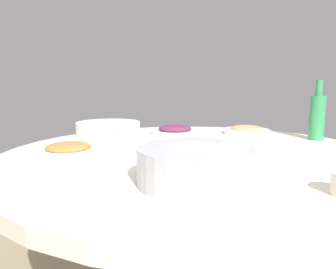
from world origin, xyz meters
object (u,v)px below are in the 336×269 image
rice_bowl (195,165)px  dish_tofu_braise (68,150)px  soup_bowl (108,130)px  green_bottle (317,116)px  round_dining_table (196,182)px  dish_eggplant (175,130)px  dish_shrimp (247,130)px

rice_bowl → dish_tofu_braise: rice_bowl is taller
soup_bowl → green_bottle: 0.93m
round_dining_table → rice_bowl: bearing=136.6°
green_bottle → dish_eggplant: bearing=38.0°
rice_bowl → round_dining_table: bearing=-43.4°
rice_bowl → dish_tofu_braise: bearing=14.2°
rice_bowl → green_bottle: green_bottle is taller
green_bottle → soup_bowl: bearing=49.4°
dish_eggplant → soup_bowl: bearing=72.1°
soup_bowl → green_bottle: size_ratio=1.17×
round_dining_table → green_bottle: (-0.12, -0.60, 0.21)m
dish_tofu_braise → green_bottle: size_ratio=0.91×
rice_bowl → soup_bowl: bearing=-11.0°
round_dining_table → dish_shrimp: 0.52m
dish_shrimp → green_bottle: 0.32m
rice_bowl → green_bottle: 0.86m
dish_eggplant → green_bottle: 0.64m
soup_bowl → dish_shrimp: (-0.32, -0.59, -0.02)m
soup_bowl → dish_tofu_braise: (-0.24, 0.27, -0.02)m
rice_bowl → soup_bowl: size_ratio=0.93×
soup_bowl → dish_shrimp: 0.67m
rice_bowl → soup_bowl: rice_bowl is taller
dish_shrimp → soup_bowl: bearing=61.7°
soup_bowl → dish_tofu_braise: size_ratio=1.29×
round_dining_table → green_bottle: size_ratio=5.36×
dish_tofu_braise → dish_eggplant: size_ratio=1.03×
dish_tofu_braise → dish_eggplant: (0.14, -0.58, 0.00)m
dish_shrimp → green_bottle: bearing=-157.9°
rice_bowl → green_bottle: bearing=-80.4°
round_dining_table → green_bottle: 0.65m
round_dining_table → dish_eggplant: size_ratio=6.06×
round_dining_table → dish_eggplant: bearing=-28.2°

